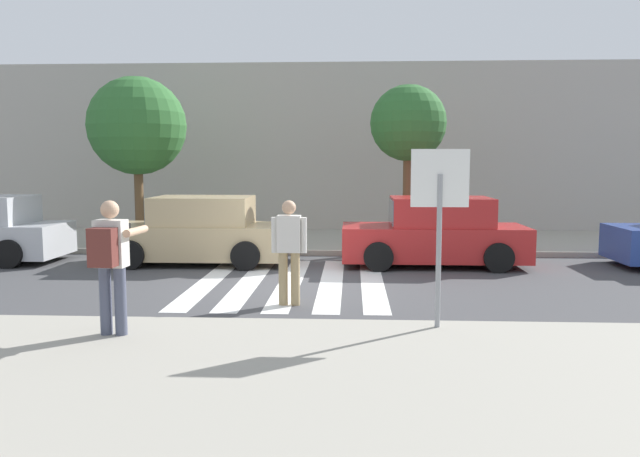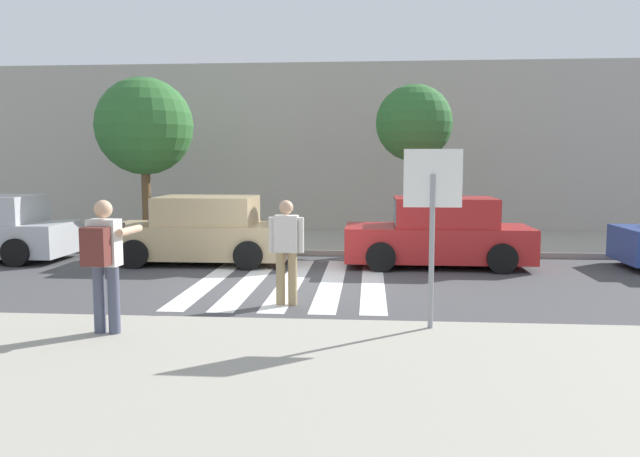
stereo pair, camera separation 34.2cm
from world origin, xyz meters
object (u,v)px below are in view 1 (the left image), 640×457
(street_tree_center, at_px, (408,124))
(parked_car_tan, at_px, (199,232))
(parked_car_red, at_px, (435,234))
(photographer_with_backpack, at_px, (110,256))
(stop_sign, at_px, (440,199))
(street_tree_west, at_px, (137,126))
(pedestrian_crossing, at_px, (289,246))

(street_tree_center, bearing_deg, parked_car_tan, -154.42)
(parked_car_red, distance_m, street_tree_center, 3.54)
(photographer_with_backpack, distance_m, street_tree_center, 10.13)
(stop_sign, distance_m, photographer_with_backpack, 4.30)
(parked_car_tan, distance_m, parked_car_red, 5.41)
(photographer_with_backpack, relative_size, parked_car_red, 0.42)
(parked_car_tan, bearing_deg, photographer_with_backpack, -85.80)
(stop_sign, xyz_separation_m, street_tree_west, (-6.91, 8.32, 1.42))
(street_tree_west, bearing_deg, street_tree_center, -0.91)
(parked_car_red, bearing_deg, street_tree_west, 161.91)
(stop_sign, bearing_deg, street_tree_center, 87.89)
(photographer_with_backpack, height_order, parked_car_tan, photographer_with_backpack)
(stop_sign, distance_m, pedestrian_crossing, 2.93)
(street_tree_west, height_order, street_tree_center, street_tree_west)
(photographer_with_backpack, distance_m, pedestrian_crossing, 3.13)
(parked_car_tan, height_order, parked_car_red, same)
(stop_sign, distance_m, street_tree_center, 8.34)
(stop_sign, height_order, street_tree_west, street_tree_west)
(parked_car_tan, relative_size, street_tree_west, 0.92)
(stop_sign, relative_size, photographer_with_backpack, 1.38)
(stop_sign, height_order, street_tree_center, street_tree_center)
(photographer_with_backpack, bearing_deg, parked_car_red, 52.56)
(stop_sign, bearing_deg, photographer_with_backpack, -171.60)
(parked_car_red, height_order, street_tree_west, street_tree_west)
(parked_car_red, distance_m, street_tree_west, 8.44)
(photographer_with_backpack, relative_size, pedestrian_crossing, 1.00)
(parked_car_red, bearing_deg, pedestrian_crossing, -125.57)
(pedestrian_crossing, relative_size, street_tree_west, 0.39)
(photographer_with_backpack, height_order, street_tree_center, street_tree_center)
(photographer_with_backpack, relative_size, street_tree_center, 0.41)
(photographer_with_backpack, height_order, street_tree_west, street_tree_west)
(stop_sign, relative_size, parked_car_tan, 0.58)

